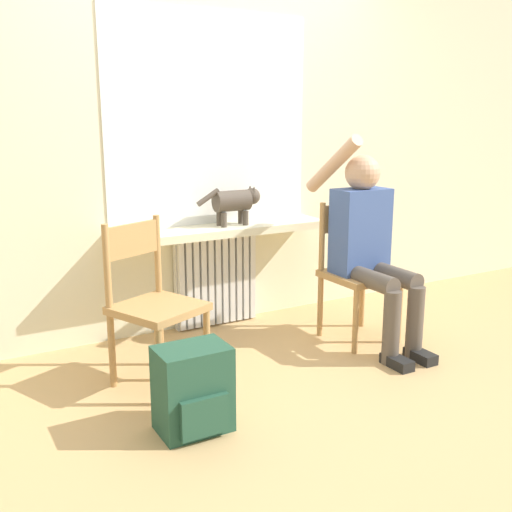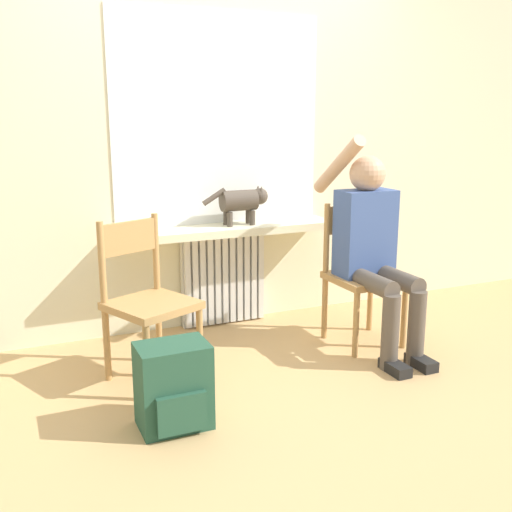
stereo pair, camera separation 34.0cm
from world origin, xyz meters
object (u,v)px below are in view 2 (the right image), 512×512
at_px(chair_left, 147,299).
at_px(chair_right, 361,272).
at_px(cat, 243,201).
at_px(backpack, 174,387).
at_px(person, 373,243).

bearing_deg(chair_left, chair_right, -23.62).
relative_size(chair_left, cat, 1.93).
xyz_separation_m(chair_right, backpack, (-1.37, -0.57, -0.25)).
bearing_deg(backpack, person, 18.71).
distance_m(chair_right, cat, 0.89).
relative_size(chair_left, chair_right, 1.00).
distance_m(cat, backpack, 1.54).
bearing_deg(person, backpack, -161.29).
bearing_deg(chair_left, person, -28.22).
bearing_deg(cat, backpack, -125.62).
bearing_deg(cat, chair_left, -144.38).
bearing_deg(cat, person, -50.01).
xyz_separation_m(person, backpack, (-1.38, -0.47, -0.46)).
relative_size(chair_left, person, 0.67).
bearing_deg(chair_left, backpack, -116.34).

